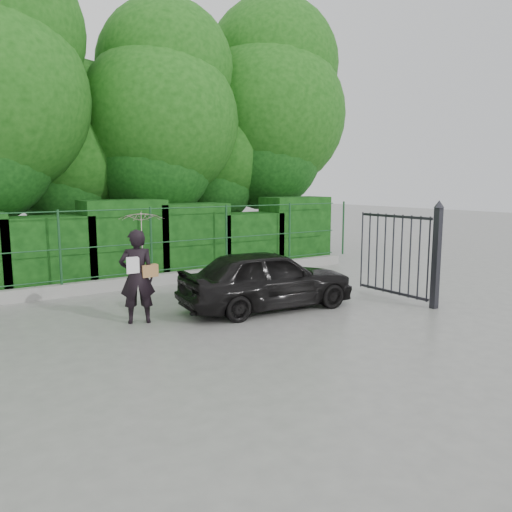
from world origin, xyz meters
TOP-DOWN VIEW (x-y plane):
  - ground at (0.00, 0.00)m, footprint 80.00×80.00m
  - kerb at (0.00, 4.50)m, footprint 14.00×0.25m
  - fence at (0.22, 4.50)m, footprint 14.13×0.06m
  - hedge at (0.15, 5.50)m, footprint 14.20×1.20m
  - trees at (1.14, 7.74)m, footprint 17.10×6.15m
  - gate at (4.60, -0.72)m, footprint 0.22×2.33m
  - woman at (-1.11, 1.34)m, footprint 0.97×0.88m
  - car at (1.56, 0.83)m, footprint 3.99×1.91m

SIDE VIEW (x-z plane):
  - ground at x=0.00m, z-range 0.00..0.00m
  - kerb at x=0.00m, z-range 0.00..0.30m
  - car at x=1.56m, z-range 0.00..1.32m
  - hedge at x=0.15m, z-range -0.11..2.15m
  - gate at x=4.60m, z-range 0.01..2.37m
  - fence at x=0.22m, z-range 0.30..2.10m
  - woman at x=-1.11m, z-range 0.28..2.46m
  - trees at x=1.14m, z-range 0.58..8.66m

